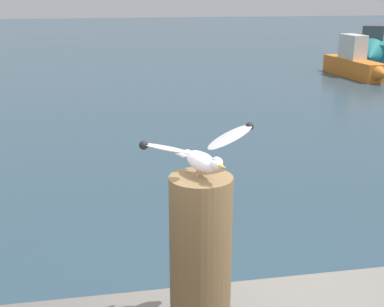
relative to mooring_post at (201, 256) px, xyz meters
The scene contains 4 objects.
mooring_post is the anchor object (origin of this frame).
seagull 0.58m from the mooring_post, 66.93° to the right, with size 0.66×0.39×0.24m.
boat_teal 23.86m from the mooring_post, 59.12° to the left, with size 4.19×5.85×1.78m.
boat_orange 18.96m from the mooring_post, 60.13° to the left, with size 1.01×3.95×1.58m.
Camera 1 is at (-1.19, -2.95, 3.29)m, focal length 49.77 mm.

